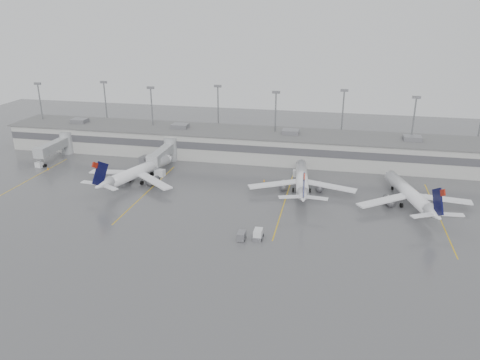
% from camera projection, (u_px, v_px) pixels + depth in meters
% --- Properties ---
extents(ground, '(260.00, 260.00, 0.00)m').
position_uv_depth(ground, '(183.00, 242.00, 93.77)').
color(ground, '#545457').
rests_on(ground, ground).
extents(terminal, '(152.00, 17.00, 9.45)m').
position_uv_depth(terminal, '(242.00, 144.00, 145.46)').
color(terminal, '#ACACA7').
rests_on(terminal, ground).
extents(light_masts, '(142.40, 8.00, 20.60)m').
position_uv_depth(light_masts, '(246.00, 115.00, 148.01)').
color(light_masts, gray).
rests_on(light_masts, ground).
extents(jet_bridge_left, '(4.00, 17.20, 7.00)m').
position_uv_depth(jet_bridge_left, '(59.00, 145.00, 145.14)').
color(jet_bridge_left, '#96999B').
rests_on(jet_bridge_left, ground).
extents(jet_bridge_right, '(4.00, 17.20, 7.00)m').
position_uv_depth(jet_bridge_right, '(166.00, 152.00, 138.32)').
color(jet_bridge_right, '#96999B').
rests_on(jet_bridge_right, ground).
extents(stand_markings, '(105.25, 40.00, 0.01)m').
position_uv_depth(stand_markings, '(214.00, 197.00, 115.77)').
color(stand_markings, gold).
rests_on(stand_markings, ground).
extents(jet_mid_left, '(26.07, 29.70, 9.94)m').
position_uv_depth(jet_mid_left, '(136.00, 172.00, 124.07)').
color(jet_mid_left, white).
rests_on(jet_mid_left, ground).
extents(jet_mid_right, '(27.09, 30.51, 9.88)m').
position_uv_depth(jet_mid_right, '(302.00, 180.00, 118.24)').
color(jet_mid_right, white).
rests_on(jet_mid_right, ground).
extents(jet_far_right, '(26.32, 29.94, 9.94)m').
position_uv_depth(jet_far_right, '(411.00, 194.00, 109.33)').
color(jet_far_right, white).
rests_on(jet_far_right, ground).
extents(baggage_tug, '(2.01, 3.09, 1.98)m').
position_uv_depth(baggage_tug, '(258.00, 235.00, 94.81)').
color(baggage_tug, silver).
rests_on(baggage_tug, ground).
extents(baggage_cart, '(1.54, 2.65, 1.70)m').
position_uv_depth(baggage_cart, '(241.00, 236.00, 94.29)').
color(baggage_cart, slate).
rests_on(baggage_cart, ground).
extents(gse_uld_a, '(2.41, 1.90, 1.51)m').
position_uv_depth(gse_uld_a, '(39.00, 165.00, 136.88)').
color(gse_uld_a, silver).
rests_on(gse_uld_a, ground).
extents(gse_uld_b, '(2.89, 2.12, 1.91)m').
position_uv_depth(gse_uld_b, '(160.00, 173.00, 129.72)').
color(gse_uld_b, silver).
rests_on(gse_uld_b, ground).
extents(gse_uld_c, '(2.64, 1.83, 1.81)m').
position_uv_depth(gse_uld_c, '(298.00, 173.00, 129.51)').
color(gse_uld_c, silver).
rests_on(gse_uld_c, ground).
extents(gse_loader, '(2.71, 3.71, 2.11)m').
position_uv_depth(gse_loader, '(145.00, 160.00, 140.44)').
color(gse_loader, slate).
rests_on(gse_loader, ground).
extents(cone_a, '(0.48, 0.48, 0.76)m').
position_uv_depth(cone_a, '(48.00, 168.00, 135.06)').
color(cone_a, orange).
rests_on(cone_a, ground).
extents(cone_b, '(0.46, 0.46, 0.74)m').
position_uv_depth(cone_b, '(142.00, 176.00, 128.62)').
color(cone_b, orange).
rests_on(cone_b, ground).
extents(cone_c, '(0.42, 0.42, 0.68)m').
position_uv_depth(cone_c, '(264.00, 180.00, 125.82)').
color(cone_c, orange).
rests_on(cone_c, ground).
extents(cone_d, '(0.46, 0.46, 0.73)m').
position_uv_depth(cone_d, '(416.00, 191.00, 118.42)').
color(cone_d, orange).
rests_on(cone_d, ground).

